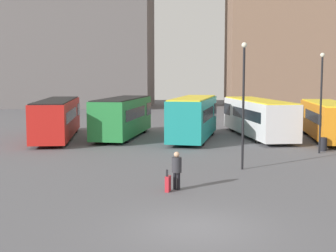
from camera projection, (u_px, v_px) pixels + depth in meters
ground_plane at (196, 228)px, 14.71m from camera, size 160.00×160.00×0.00m
bus_0 at (57, 117)px, 35.82m from camera, size 4.04×11.66×2.99m
bus_1 at (123, 116)px, 36.57m from camera, size 3.68×9.99×3.08m
bus_2 at (194, 117)px, 35.09m from camera, size 3.99×9.78×3.19m
bus_3 at (257, 116)px, 36.92m from camera, size 4.39×11.98×2.93m
bus_4 at (328, 119)px, 35.05m from camera, size 3.48×10.60×2.83m
traveler at (177, 167)px, 19.61m from camera, size 0.51×0.51×1.61m
suitcase at (168, 184)px, 19.32m from camera, size 0.25×0.39×0.95m
lamp_post_0 at (321, 95)px, 28.64m from camera, size 0.28×0.28×6.18m
lamp_post_1 at (243, 96)px, 23.60m from camera, size 0.28×0.28×6.45m
trash_bin at (323, 144)px, 29.91m from camera, size 0.52×0.52×0.85m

